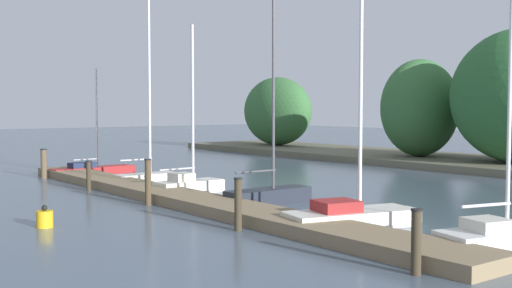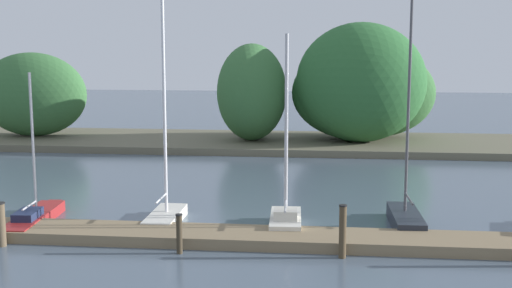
{
  "view_description": "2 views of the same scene",
  "coord_description": "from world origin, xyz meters",
  "px_view_note": "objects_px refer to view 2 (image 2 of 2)",
  "views": [
    {
      "loc": [
        19.08,
        2.97,
        3.33
      ],
      "look_at": [
        2.62,
        15.47,
        2.13
      ],
      "focal_mm": 44.89,
      "sensor_mm": 36.0,
      "label": 1
    },
    {
      "loc": [
        -0.67,
        -5.73,
        6.18
      ],
      "look_at": [
        -2.95,
        15.18,
        2.98
      ],
      "focal_mm": 46.78,
      "sensor_mm": 36.0,
      "label": 2
    }
  ],
  "objects_px": {
    "sailboat_0": "(35,216)",
    "sailboat_1": "(166,209)",
    "mooring_piling_0": "(1,224)",
    "mooring_piling_2": "(343,231)",
    "sailboat_3": "(405,214)",
    "mooring_piling_1": "(179,234)",
    "sailboat_2": "(286,217)"
  },
  "relations": [
    {
      "from": "sailboat_0",
      "to": "mooring_piling_1",
      "type": "xyz_separation_m",
      "value": [
        5.66,
        -2.62,
        0.32
      ]
    },
    {
      "from": "sailboat_1",
      "to": "sailboat_2",
      "type": "height_order",
      "value": "sailboat_1"
    },
    {
      "from": "mooring_piling_2",
      "to": "mooring_piling_0",
      "type": "bearing_deg",
      "value": 179.98
    },
    {
      "from": "sailboat_1",
      "to": "sailboat_3",
      "type": "relative_size",
      "value": 1.01
    },
    {
      "from": "sailboat_0",
      "to": "mooring_piling_2",
      "type": "bearing_deg",
      "value": -108.08
    },
    {
      "from": "mooring_piling_0",
      "to": "mooring_piling_1",
      "type": "xyz_separation_m",
      "value": [
        5.58,
        -0.12,
        -0.09
      ]
    },
    {
      "from": "sailboat_1",
      "to": "mooring_piling_2",
      "type": "relative_size",
      "value": 5.26
    },
    {
      "from": "sailboat_0",
      "to": "mooring_piling_2",
      "type": "relative_size",
      "value": 3.29
    },
    {
      "from": "mooring_piling_2",
      "to": "sailboat_1",
      "type": "bearing_deg",
      "value": 152.15
    },
    {
      "from": "sailboat_0",
      "to": "sailboat_1",
      "type": "xyz_separation_m",
      "value": [
        4.45,
        0.67,
        0.21
      ]
    },
    {
      "from": "sailboat_3",
      "to": "mooring_piling_2",
      "type": "distance_m",
      "value": 4.21
    },
    {
      "from": "sailboat_2",
      "to": "sailboat_3",
      "type": "relative_size",
      "value": 0.78
    },
    {
      "from": "sailboat_1",
      "to": "sailboat_3",
      "type": "height_order",
      "value": "sailboat_1"
    },
    {
      "from": "sailboat_1",
      "to": "mooring_piling_1",
      "type": "distance_m",
      "value": 3.51
    },
    {
      "from": "sailboat_2",
      "to": "mooring_piling_1",
      "type": "xyz_separation_m",
      "value": [
        -2.96,
        -2.9,
        0.16
      ]
    },
    {
      "from": "sailboat_0",
      "to": "mooring_piling_1",
      "type": "distance_m",
      "value": 6.24
    },
    {
      "from": "mooring_piling_0",
      "to": "mooring_piling_1",
      "type": "bearing_deg",
      "value": -1.28
    },
    {
      "from": "mooring_piling_0",
      "to": "mooring_piling_2",
      "type": "relative_size",
      "value": 0.87
    },
    {
      "from": "sailboat_3",
      "to": "mooring_piling_0",
      "type": "xyz_separation_m",
      "value": [
        -12.54,
        -3.58,
        0.26
      ]
    },
    {
      "from": "sailboat_2",
      "to": "mooring_piling_1",
      "type": "distance_m",
      "value": 4.14
    },
    {
      "from": "sailboat_3",
      "to": "mooring_piling_0",
      "type": "distance_m",
      "value": 13.05
    },
    {
      "from": "mooring_piling_2",
      "to": "sailboat_2",
      "type": "bearing_deg",
      "value": 123.32
    },
    {
      "from": "sailboat_1",
      "to": "mooring_piling_1",
      "type": "height_order",
      "value": "sailboat_1"
    },
    {
      "from": "sailboat_1",
      "to": "mooring_piling_0",
      "type": "height_order",
      "value": "sailboat_1"
    },
    {
      "from": "sailboat_2",
      "to": "mooring_piling_2",
      "type": "distance_m",
      "value": 3.34
    },
    {
      "from": "sailboat_2",
      "to": "mooring_piling_1",
      "type": "bearing_deg",
      "value": 131.62
    },
    {
      "from": "sailboat_2",
      "to": "mooring_piling_0",
      "type": "height_order",
      "value": "sailboat_2"
    },
    {
      "from": "sailboat_0",
      "to": "sailboat_3",
      "type": "height_order",
      "value": "sailboat_3"
    },
    {
      "from": "sailboat_2",
      "to": "mooring_piling_1",
      "type": "height_order",
      "value": "sailboat_2"
    },
    {
      "from": "sailboat_3",
      "to": "sailboat_2",
      "type": "bearing_deg",
      "value": 99.95
    },
    {
      "from": "sailboat_2",
      "to": "mooring_piling_2",
      "type": "bearing_deg",
      "value": -149.47
    },
    {
      "from": "sailboat_0",
      "to": "sailboat_1",
      "type": "height_order",
      "value": "sailboat_1"
    }
  ]
}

